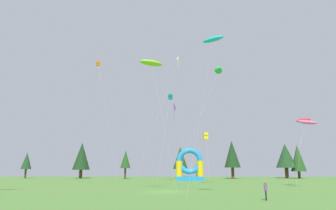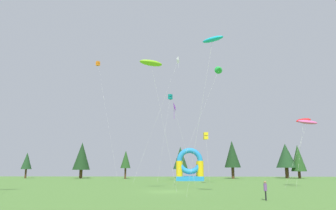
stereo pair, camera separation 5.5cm
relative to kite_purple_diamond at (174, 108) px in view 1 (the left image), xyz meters
name	(u,v)px [view 1 (the left image)]	position (x,y,z in m)	size (l,w,h in m)	color
ground_plane	(165,192)	(-0.98, -5.34, -10.90)	(120.00, 120.00, 0.00)	#548438
kite_purple_diamond	(174,108)	(0.00, 0.00, 0.00)	(3.34, 2.46, 11.46)	purple
kite_yellow_box	(206,136)	(5.35, 11.15, -2.81)	(0.82, 2.59, 8.70)	yellow
kite_white_diamond	(178,61)	(0.69, 14.60, 12.08)	(8.39, 3.65, 23.75)	white
kite_green_delta	(219,69)	(7.04, 3.91, 6.92)	(8.00, 1.22, 18.46)	green
kite_orange_box	(98,64)	(-17.42, 22.93, 14.70)	(6.88, 5.44, 26.19)	orange
kite_cyan_parafoil	(213,40)	(4.11, -13.26, 4.33)	(3.96, 3.08, 15.58)	#19B7CC
kite_red_parafoil	(303,120)	(19.07, 3.28, -1.36)	(3.63, 1.98, 10.19)	red
kite_lime_parafoil	(151,63)	(-2.64, -6.76, 4.24)	(4.56, 2.21, 15.60)	#8CD826
kite_teal_box	(170,97)	(-0.98, 17.51, 5.65)	(2.73, 4.31, 17.11)	#0C7F7A
kite_pink_parafoil	(308,122)	(18.17, -0.17, -2.13)	(5.15, 1.11, 9.27)	#EA599E
person_far_side	(266,189)	(8.04, -14.56, -9.95)	(0.32, 0.32, 1.61)	black
inflatable_yellow_castle	(190,169)	(2.93, 24.34, -8.41)	(5.74, 4.85, 6.81)	#268CD8
tree_row_0	(27,161)	(-39.03, 37.62, -6.49)	(2.63, 2.63, 6.60)	#4C331E
tree_row_1	(82,156)	(-24.65, 37.80, -5.26)	(4.45, 4.45, 9.20)	#4C331E
tree_row_2	(126,160)	(-12.58, 34.71, -6.24)	(2.52, 2.52, 6.89)	#4C331E
tree_row_3	(180,158)	(1.09, 40.49, -5.71)	(3.92, 3.92, 8.15)	#4C331E
tree_row_4	(232,154)	(14.22, 37.07, -4.86)	(4.05, 4.05, 9.48)	#4C331E
tree_row_5	(285,156)	(28.61, 39.93, -5.16)	(5.10, 5.10, 8.92)	#4C331E
tree_row_6	(298,158)	(31.48, 39.23, -5.80)	(3.80, 3.80, 8.50)	#4C331E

